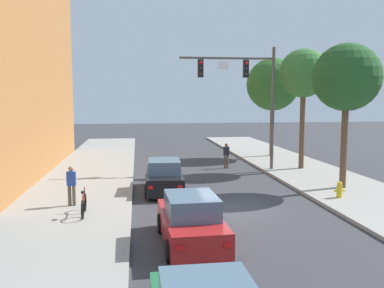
{
  "coord_description": "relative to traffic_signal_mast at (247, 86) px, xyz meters",
  "views": [
    {
      "loc": [
        -3.73,
        -16.21,
        4.54
      ],
      "look_at": [
        -0.7,
        6.68,
        2.0
      ],
      "focal_mm": 38.88,
      "sensor_mm": 36.0,
      "label": 1
    }
  ],
  "objects": [
    {
      "name": "fire_hydrant",
      "position": [
        2.18,
        -7.77,
        -4.8
      ],
      "size": [
        0.48,
        0.24,
        0.72
      ],
      "color": "gold",
      "rests_on": "sidewalk_right"
    },
    {
      "name": "street_tree_third",
      "position": [
        3.56,
        5.85,
        0.27
      ],
      "size": [
        3.98,
        3.98,
        7.44
      ],
      "color": "brown",
      "rests_on": "sidewalk_right"
    },
    {
      "name": "street_tree_second",
      "position": [
        3.55,
        -0.06,
        0.72
      ],
      "size": [
        3.01,
        3.01,
        7.45
      ],
      "color": "brown",
      "rests_on": "sidewalk_right"
    },
    {
      "name": "pedestrian_crossing_road",
      "position": [
        -0.96,
        1.42,
        -4.4
      ],
      "size": [
        0.36,
        0.22,
        1.64
      ],
      "color": "brown",
      "rests_on": "ground"
    },
    {
      "name": "ground_plane",
      "position": [
        -2.97,
        -8.67,
        -5.31
      ],
      "size": [
        120.0,
        120.0,
        0.0
      ],
      "primitive_type": "plane",
      "color": "#38383D"
    },
    {
      "name": "pedestrian_sidewalk_left_walker",
      "position": [
        -9.4,
        -7.66,
        -4.25
      ],
      "size": [
        0.36,
        0.22,
        1.64
      ],
      "color": "brown",
      "rests_on": "sidewalk_left"
    },
    {
      "name": "sidewalk_left",
      "position": [
        -9.47,
        -8.67,
        -5.23
      ],
      "size": [
        5.0,
        60.0,
        0.15
      ],
      "primitive_type": "cube",
      "color": "#99968E",
      "rests_on": "ground"
    },
    {
      "name": "street_tree_nearest",
      "position": [
        3.36,
        -5.78,
        0.21
      ],
      "size": [
        3.27,
        3.27,
        7.04
      ],
      "color": "brown",
      "rests_on": "sidewalk_right"
    },
    {
      "name": "sidewalk_right",
      "position": [
        3.53,
        -8.67,
        -5.23
      ],
      "size": [
        5.0,
        60.0,
        0.15
      ],
      "primitive_type": "cube",
      "color": "#99968E",
      "rests_on": "ground"
    },
    {
      "name": "bicycle_leaning",
      "position": [
        -8.74,
        -9.16,
        -4.77
      ],
      "size": [
        0.14,
        1.77,
        0.98
      ],
      "color": "black",
      "rests_on": "sidewalk_left"
    },
    {
      "name": "car_following_red",
      "position": [
        -5.09,
        -12.43,
        -4.59
      ],
      "size": [
        1.95,
        4.29,
        1.6
      ],
      "color": "#B21E1E",
      "rests_on": "ground"
    },
    {
      "name": "car_lead_black",
      "position": [
        -5.43,
        -4.98,
        -4.59
      ],
      "size": [
        1.96,
        4.3,
        1.6
      ],
      "color": "black",
      "rests_on": "ground"
    },
    {
      "name": "traffic_signal_mast",
      "position": [
        0.0,
        0.0,
        0.0
      ],
      "size": [
        5.9,
        0.38,
        7.5
      ],
      "color": "#514C47",
      "rests_on": "sidewalk_right"
    }
  ]
}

